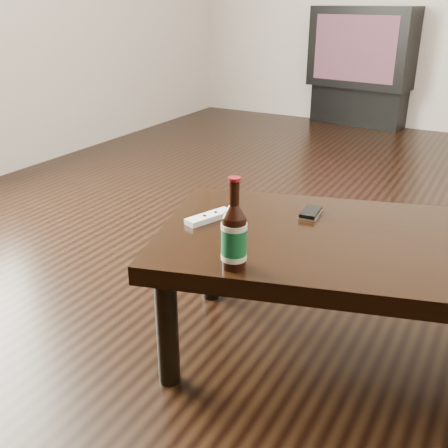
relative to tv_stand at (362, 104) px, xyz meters
The scene contains 7 objects.
floor 3.17m from the tv_stand, 74.37° to the right, with size 5.00×6.00×0.01m, color black.
tv_stand is the anchor object (origin of this frame).
tv 0.52m from the tv_stand, 99.04° to the right, with size 1.00×0.71×0.69m.
coffee_table 3.70m from the tv_stand, 75.78° to the right, with size 1.28×0.95×0.43m.
beer_bottle 3.99m from the tv_stand, 79.86° to the right, with size 0.09×0.09×0.25m.
phone 3.56m from the tv_stand, 77.76° to the right, with size 0.07×0.11×0.02m.
remote 3.71m from the tv_stand, 82.59° to the right, with size 0.10×0.17×0.02m.
Camera 1 is at (0.43, -1.97, 1.09)m, focal length 42.00 mm.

